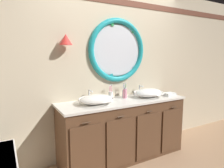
% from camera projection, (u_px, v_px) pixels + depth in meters
% --- Properties ---
extents(ground_plane, '(14.00, 14.00, 0.00)m').
position_uv_depth(ground_plane, '(132.00, 165.00, 2.75)').
color(ground_plane, tan).
extents(back_wall_assembly, '(6.40, 0.26, 2.60)m').
position_uv_depth(back_wall_assembly, '(112.00, 68.00, 3.07)').
color(back_wall_assembly, beige).
rests_on(back_wall_assembly, ground_plane).
extents(vanity_counter, '(1.92, 0.61, 0.88)m').
position_uv_depth(vanity_counter, '(123.00, 129.00, 2.92)').
color(vanity_counter, brown).
rests_on(vanity_counter, ground_plane).
extents(sink_basin_left, '(0.48, 0.48, 0.13)m').
position_uv_depth(sink_basin_left, '(96.00, 99.00, 2.61)').
color(sink_basin_left, white).
rests_on(sink_basin_left, vanity_counter).
extents(sink_basin_right, '(0.47, 0.47, 0.13)m').
position_uv_depth(sink_basin_right, '(149.00, 93.00, 3.04)').
color(sink_basin_right, white).
rests_on(sink_basin_right, vanity_counter).
extents(faucet_set_left, '(0.23, 0.14, 0.16)m').
position_uv_depth(faucet_set_left, '(89.00, 96.00, 2.80)').
color(faucet_set_left, silver).
rests_on(faucet_set_left, vanity_counter).
extents(faucet_set_right, '(0.24, 0.12, 0.16)m').
position_uv_depth(faucet_set_right, '(140.00, 91.00, 3.24)').
color(faucet_set_right, silver).
rests_on(faucet_set_right, vanity_counter).
extents(toothbrush_holder_left, '(0.08, 0.08, 0.21)m').
position_uv_depth(toothbrush_holder_left, '(111.00, 94.00, 2.97)').
color(toothbrush_holder_left, white).
rests_on(toothbrush_holder_left, vanity_counter).
extents(toothbrush_holder_right, '(0.08, 0.08, 0.22)m').
position_uv_depth(toothbrush_holder_right, '(124.00, 93.00, 3.08)').
color(toothbrush_holder_right, silver).
rests_on(toothbrush_holder_right, vanity_counter).
extents(soap_dispenser, '(0.06, 0.07, 0.17)m').
position_uv_depth(soap_dispenser, '(125.00, 93.00, 2.96)').
color(soap_dispenser, pink).
rests_on(soap_dispenser, vanity_counter).
extents(folded_hand_towel, '(0.19, 0.14, 0.05)m').
position_uv_depth(folded_hand_towel, '(169.00, 94.00, 3.14)').
color(folded_hand_towel, white).
rests_on(folded_hand_towel, vanity_counter).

